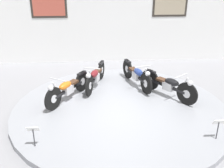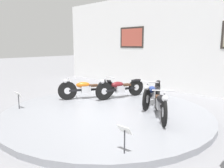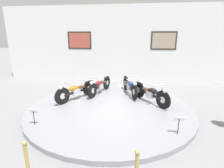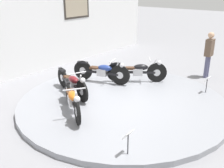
% 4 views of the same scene
% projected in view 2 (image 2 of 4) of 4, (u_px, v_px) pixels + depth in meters
% --- Properties ---
extents(ground_plane, '(60.00, 60.00, 0.00)m').
position_uv_depth(ground_plane, '(107.00, 115.00, 6.36)').
color(ground_plane, gray).
extents(display_platform, '(5.88, 5.88, 0.14)m').
position_uv_depth(display_platform, '(107.00, 112.00, 6.34)').
color(display_platform, gray).
rests_on(display_platform, ground_plane).
extents(back_wall, '(14.00, 0.22, 4.29)m').
position_uv_depth(back_wall, '(179.00, 41.00, 9.19)').
color(back_wall, white).
rests_on(back_wall, ground_plane).
extents(motorcycle_orange, '(1.11, 1.71, 0.80)m').
position_uv_depth(motorcycle_orange, '(86.00, 88.00, 7.59)').
color(motorcycle_orange, black).
rests_on(motorcycle_orange, display_platform).
extents(motorcycle_maroon, '(0.70, 1.91, 0.79)m').
position_uv_depth(motorcycle_maroon, '(120.00, 87.00, 7.71)').
color(motorcycle_maroon, black).
rests_on(motorcycle_maroon, display_platform).
extents(motorcycle_blue, '(0.72, 1.94, 0.81)m').
position_uv_depth(motorcycle_blue, '(152.00, 92.00, 6.82)').
color(motorcycle_blue, black).
rests_on(motorcycle_blue, display_platform).
extents(motorcycle_black, '(1.26, 1.64, 0.81)m').
position_uv_depth(motorcycle_black, '(161.00, 102.00, 5.65)').
color(motorcycle_black, black).
rests_on(motorcycle_black, display_platform).
extents(info_placard_front_left, '(0.26, 0.11, 0.51)m').
position_uv_depth(info_placard_front_left, '(18.00, 97.00, 6.39)').
color(info_placard_front_left, '#333338').
rests_on(info_placard_front_left, display_platform).
extents(info_placard_front_centre, '(0.26, 0.11, 0.51)m').
position_uv_depth(info_placard_front_centre, '(125.00, 133.00, 3.74)').
color(info_placard_front_centre, '#333338').
rests_on(info_placard_front_centre, display_platform).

